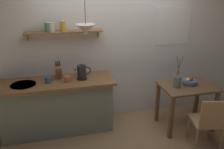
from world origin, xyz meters
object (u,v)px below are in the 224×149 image
Objects in this scene: twig_vase at (177,81)px; electric_kettle at (82,72)px; dining_table at (187,94)px; fruit_bowl at (189,81)px; knife_block at (59,72)px; pendant_lamp at (86,29)px; coffee_mug_by_sink at (48,80)px; coffee_mug_spare at (68,79)px; dining_chair_near at (209,121)px.

electric_kettle is (-1.48, 0.37, 0.15)m from twig_vase.
dining_table is 3.62× the size of fruit_bowl.
knife_block is at bearing 165.34° from twig_vase.
electric_kettle is 0.72m from pendant_lamp.
coffee_mug_by_sink is 0.25× the size of pendant_lamp.
fruit_bowl is 0.47× the size of twig_vase.
fruit_bowl reaches higher than dining_table.
dining_table is at bearing -135.03° from fruit_bowl.
twig_vase is at bearing -9.67° from coffee_mug_by_sink.
electric_kettle is 0.85× the size of knife_block.
fruit_bowl is at bearing -9.96° from electric_kettle.
coffee_mug_spare is at bearing -53.53° from knife_block.
knife_block is at bearing 163.52° from electric_kettle.
dining_chair_near is 2.21m from pendant_lamp.
pendant_lamp reaches higher than coffee_mug_spare.
dining_table is at bearing 2.87° from twig_vase.
pendant_lamp is at bearing -9.28° from coffee_mug_by_sink.
pendant_lamp reaches higher than twig_vase.
dining_chair_near is 2.84× the size of knife_block.
dining_chair_near is 0.76m from twig_vase.
pendant_lamp reaches higher than dining_table.
fruit_bowl is 1.99m from coffee_mug_spare.
dining_table is 1.96m from pendant_lamp.
pendant_lamp reaches higher than coffee_mug_by_sink.
pendant_lamp is at bearing -61.13° from electric_kettle.
pendant_lamp is (0.43, -0.24, 0.70)m from knife_block.
coffee_mug_by_sink is (-0.52, -0.03, -0.06)m from electric_kettle.
knife_block is (-0.36, 0.11, 0.00)m from electric_kettle.
knife_block is 2.32× the size of coffee_mug_by_sink.
twig_vase is 1.90m from knife_block.
coffee_mug_by_sink is (-2.27, 0.27, 0.14)m from fruit_bowl.
pendant_lamp is (0.07, -0.13, 0.70)m from electric_kettle.
coffee_mug_spare is (-1.91, 0.30, 0.33)m from dining_table.
electric_kettle is 0.53m from coffee_mug_by_sink.
dining_chair_near is 3.34× the size of electric_kettle.
fruit_bowl is (0.05, 0.68, 0.33)m from dining_chair_near.
pendant_lamp is at bearing 174.00° from fruit_bowl.
coffee_mug_by_sink is at bearing 173.13° from fruit_bowl.
coffee_mug_by_sink reaches higher than coffee_mug_spare.
electric_kettle is at bearing 149.57° from dining_chair_near.
coffee_mug_spare reaches higher than fruit_bowl.
electric_kettle is at bearing 167.82° from dining_table.
coffee_mug_spare is (0.29, -0.03, -0.00)m from coffee_mug_by_sink.
dining_table is 6.88× the size of coffee_mug_spare.
twig_vase is 1.71× the size of knife_block.
electric_kettle reaches higher than fruit_bowl.
pendant_lamp is (-1.61, 0.86, 1.24)m from dining_chair_near.
fruit_bowl is 0.28m from twig_vase.
electric_kettle is at bearing 15.90° from coffee_mug_spare.
knife_block is 0.22m from coffee_mug_spare.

